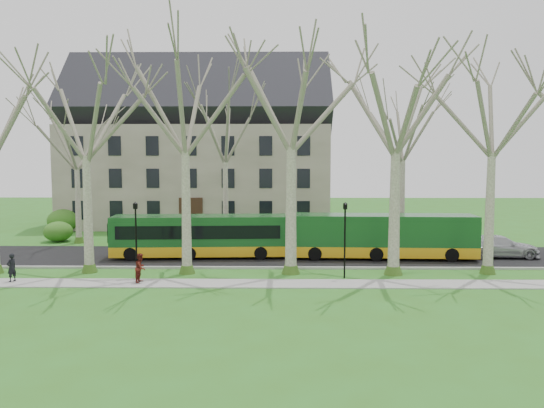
# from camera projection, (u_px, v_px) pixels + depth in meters

# --- Properties ---
(ground) EXTENTS (120.00, 120.00, 0.00)m
(ground) POSITION_uv_depth(u_px,v_px,m) (242.00, 274.00, 31.58)
(ground) COLOR #326C1F
(ground) RESTS_ON ground
(sidewalk) EXTENTS (70.00, 2.00, 0.06)m
(sidewalk) POSITION_uv_depth(u_px,v_px,m) (238.00, 284.00, 29.08)
(sidewalk) COLOR gray
(sidewalk) RESTS_ON ground
(road) EXTENTS (80.00, 8.00, 0.06)m
(road) POSITION_uv_depth(u_px,v_px,m) (247.00, 256.00, 37.05)
(road) COLOR black
(road) RESTS_ON ground
(curb) EXTENTS (80.00, 0.25, 0.14)m
(curb) POSITION_uv_depth(u_px,v_px,m) (243.00, 268.00, 33.06)
(curb) COLOR #A5A39E
(curb) RESTS_ON ground
(building) EXTENTS (26.50, 12.20, 16.00)m
(building) POSITION_uv_depth(u_px,v_px,m) (200.00, 146.00, 54.85)
(building) COLOR gray
(building) RESTS_ON ground
(tree_row_verge) EXTENTS (49.00, 7.00, 14.00)m
(tree_row_verge) POSITION_uv_depth(u_px,v_px,m) (241.00, 156.00, 31.26)
(tree_row_verge) COLOR gray
(tree_row_verge) RESTS_ON ground
(tree_row_far) EXTENTS (33.00, 7.00, 12.00)m
(tree_row_far) POSITION_uv_depth(u_px,v_px,m) (234.00, 169.00, 42.02)
(tree_row_far) COLOR gray
(tree_row_far) RESTS_ON ground
(lamp_row) EXTENTS (36.22, 0.22, 4.30)m
(lamp_row) POSITION_uv_depth(u_px,v_px,m) (240.00, 234.00, 30.35)
(lamp_row) COLOR black
(lamp_row) RESTS_ON ground
(hedges) EXTENTS (30.60, 8.60, 2.00)m
(hedges) POSITION_uv_depth(u_px,v_px,m) (199.00, 227.00, 45.49)
(hedges) COLOR #285C1A
(hedges) RESTS_ON ground
(bus_lead) EXTENTS (12.04, 3.13, 2.98)m
(bus_lead) POSITION_uv_depth(u_px,v_px,m) (200.00, 236.00, 36.55)
(bus_lead) COLOR #154C1D
(bus_lead) RESTS_ON road
(bus_follow) EXTENTS (12.42, 3.00, 3.08)m
(bus_follow) POSITION_uv_depth(u_px,v_px,m) (383.00, 236.00, 36.21)
(bus_follow) COLOR #154C1D
(bus_follow) RESTS_ON road
(sedan) EXTENTS (5.25, 2.29, 1.50)m
(sedan) POSITION_uv_depth(u_px,v_px,m) (500.00, 246.00, 36.59)
(sedan) COLOR silver
(sedan) RESTS_ON road
(pedestrian_a) EXTENTS (0.56, 0.67, 1.57)m
(pedestrian_a) POSITION_uv_depth(u_px,v_px,m) (12.00, 268.00, 29.38)
(pedestrian_a) COLOR black
(pedestrian_a) RESTS_ON sidewalk
(pedestrian_b) EXTENTS (0.71, 0.86, 1.61)m
(pedestrian_b) POSITION_uv_depth(u_px,v_px,m) (141.00, 268.00, 29.23)
(pedestrian_b) COLOR #591A14
(pedestrian_b) RESTS_ON sidewalk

